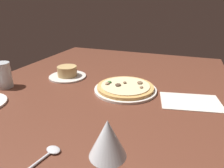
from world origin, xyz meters
TOP-DOWN VIEW (x-y plane):
  - dining_table at (0.00, 0.00)cm, footprint 150.00×110.00cm
  - pizza_main at (3.75, -10.69)cm, footprint 26.38×26.38cm
  - ramekin_on_saucer at (9.57, 21.27)cm, footprint 18.29×18.29cm
  - wine_glass_far at (-42.92, -21.16)cm, footprint 7.50×7.50cm
  - water_glass at (-11.16, 40.57)cm, footprint 7.32×7.32cm
  - paper_menu at (2.02, -36.97)cm, footprint 18.54×24.31cm
  - spoon at (-40.48, -4.55)cm, footprint 11.26×4.47cm

SIDE VIEW (x-z plane):
  - dining_table at x=0.00cm, z-range 0.00..4.00cm
  - paper_menu at x=2.02cm, z-range 4.00..4.30cm
  - spoon at x=-40.48cm, z-range 3.96..4.96cm
  - pizza_main at x=3.75cm, z-range 3.53..6.90cm
  - ramekin_on_saucer at x=9.57cm, z-range 3.34..9.03cm
  - water_glass at x=-11.16cm, z-range 3.55..14.69cm
  - wine_glass_far at x=-42.92cm, z-range 7.08..22.08cm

